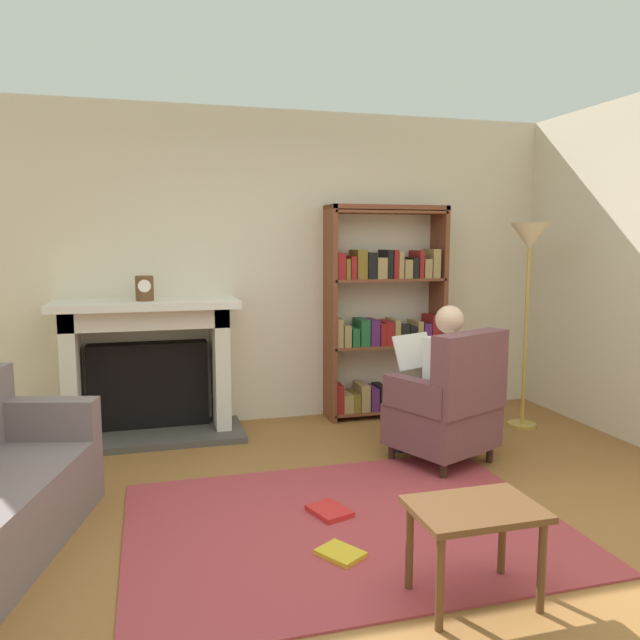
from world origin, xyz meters
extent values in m
plane|color=#8F5F2F|center=(0.00, 0.00, 0.00)|extent=(14.00, 14.00, 0.00)
cube|color=beige|center=(0.00, 2.55, 1.35)|extent=(5.60, 0.10, 2.70)
cube|color=beige|center=(2.65, 1.25, 1.35)|extent=(0.10, 5.20, 2.70)
cube|color=#9F383D|center=(0.00, 0.30, 0.01)|extent=(2.40, 1.80, 0.01)
cube|color=#4C4742|center=(-1.05, 2.18, 0.03)|extent=(1.48, 0.64, 0.05)
cube|color=black|center=(-1.05, 2.40, 0.40)|extent=(0.96, 0.20, 0.70)
cube|color=silver|center=(-1.63, 2.28, 0.53)|extent=(0.12, 0.44, 1.06)
cube|color=silver|center=(-0.47, 2.28, 0.53)|extent=(0.12, 0.44, 1.06)
cube|color=silver|center=(-1.05, 2.28, 0.98)|extent=(1.28, 0.44, 0.16)
cube|color=silver|center=(-1.05, 2.22, 1.09)|extent=(1.44, 0.56, 0.06)
cylinder|color=brown|center=(-1.05, 2.20, 1.22)|extent=(0.14, 0.14, 0.20)
cylinder|color=white|center=(-1.05, 2.14, 1.24)|extent=(0.10, 0.01, 0.10)
cube|color=brown|center=(0.51, 2.34, 0.95)|extent=(0.04, 0.32, 1.89)
cube|color=brown|center=(1.54, 2.34, 0.95)|extent=(0.04, 0.32, 1.89)
cube|color=brown|center=(1.03, 2.34, 1.87)|extent=(1.08, 0.32, 0.04)
cube|color=brown|center=(1.03, 2.34, 0.06)|extent=(1.04, 0.32, 0.02)
cube|color=maroon|center=(0.57, 2.33, 0.20)|extent=(0.06, 0.26, 0.26)
cube|color=#997F4C|center=(0.64, 2.33, 0.15)|extent=(0.09, 0.26, 0.16)
cube|color=brown|center=(0.72, 2.33, 0.15)|extent=(0.06, 0.26, 0.16)
cube|color=#997F4C|center=(0.80, 2.33, 0.19)|extent=(0.08, 0.26, 0.24)
cube|color=#4C1E59|center=(0.89, 2.33, 0.17)|extent=(0.07, 0.26, 0.20)
cube|color=black|center=(0.98, 2.33, 0.18)|extent=(0.08, 0.26, 0.21)
cube|color=maroon|center=(1.05, 2.33, 0.17)|extent=(0.05, 0.26, 0.19)
cube|color=#997F4C|center=(1.10, 2.33, 0.16)|extent=(0.05, 0.26, 0.18)
cube|color=maroon|center=(1.17, 2.33, 0.17)|extent=(0.07, 0.26, 0.20)
cube|color=navy|center=(1.25, 2.33, 0.16)|extent=(0.09, 0.26, 0.19)
cube|color=#4C1E59|center=(1.33, 2.33, 0.15)|extent=(0.05, 0.26, 0.16)
cube|color=maroon|center=(1.39, 2.33, 0.16)|extent=(0.07, 0.26, 0.18)
cube|color=brown|center=(1.47, 2.33, 0.18)|extent=(0.07, 0.26, 0.22)
cube|color=brown|center=(1.03, 2.34, 0.65)|extent=(1.04, 0.32, 0.02)
cube|color=#997F4C|center=(0.56, 2.33, 0.79)|extent=(0.05, 0.26, 0.25)
cube|color=#997F4C|center=(0.63, 2.33, 0.76)|extent=(0.06, 0.26, 0.19)
cube|color=#1E592D|center=(0.71, 2.33, 0.74)|extent=(0.07, 0.26, 0.16)
cube|color=#1E592D|center=(0.79, 2.33, 0.78)|extent=(0.08, 0.26, 0.23)
cube|color=#4C1E59|center=(0.89, 2.33, 0.78)|extent=(0.08, 0.26, 0.23)
cube|color=maroon|center=(0.96, 2.33, 0.76)|extent=(0.05, 0.26, 0.19)
cube|color=maroon|center=(1.03, 2.33, 0.77)|extent=(0.07, 0.26, 0.21)
cube|color=#997F4C|center=(1.10, 2.33, 0.78)|extent=(0.05, 0.26, 0.22)
cube|color=black|center=(1.17, 2.33, 0.75)|extent=(0.08, 0.26, 0.17)
cube|color=black|center=(1.25, 2.33, 0.74)|extent=(0.07, 0.26, 0.16)
cube|color=#997F4C|center=(1.32, 2.33, 0.76)|extent=(0.05, 0.26, 0.20)
cube|color=#4C1E59|center=(1.39, 2.33, 0.75)|extent=(0.07, 0.26, 0.18)
cube|color=maroon|center=(1.47, 2.33, 0.79)|extent=(0.08, 0.26, 0.25)
cube|color=brown|center=(1.03, 2.34, 1.24)|extent=(1.04, 0.32, 0.02)
cube|color=maroon|center=(0.57, 2.33, 1.37)|extent=(0.07, 0.26, 0.23)
cube|color=brown|center=(0.63, 2.33, 1.34)|extent=(0.04, 0.26, 0.18)
cube|color=maroon|center=(0.68, 2.33, 1.35)|extent=(0.05, 0.26, 0.20)
cube|color=brown|center=(0.76, 2.33, 1.38)|extent=(0.09, 0.26, 0.25)
cube|color=black|center=(0.85, 2.33, 1.37)|extent=(0.08, 0.26, 0.23)
cube|color=#997F4C|center=(0.94, 2.33, 1.35)|extent=(0.09, 0.26, 0.18)
cube|color=black|center=(1.02, 2.33, 1.38)|extent=(0.05, 0.26, 0.25)
cube|color=maroon|center=(1.07, 2.33, 1.38)|extent=(0.04, 0.26, 0.25)
cube|color=#997F4C|center=(1.12, 2.33, 1.37)|extent=(0.05, 0.26, 0.24)
cube|color=#997F4C|center=(1.19, 2.33, 1.34)|extent=(0.07, 0.26, 0.16)
cube|color=black|center=(1.26, 2.33, 1.35)|extent=(0.05, 0.26, 0.18)
cube|color=maroon|center=(1.31, 2.33, 1.38)|extent=(0.04, 0.26, 0.25)
cube|color=#997F4C|center=(1.38, 2.33, 1.34)|extent=(0.07, 0.26, 0.17)
cube|color=#997F4C|center=(1.46, 2.33, 1.38)|extent=(0.07, 0.26, 0.26)
cube|color=brown|center=(1.03, 2.34, 1.83)|extent=(1.04, 0.32, 0.02)
cylinder|color=#331E14|center=(1.12, 1.42, 0.06)|extent=(0.05, 0.05, 0.12)
cylinder|color=#331E14|center=(0.65, 1.22, 0.06)|extent=(0.05, 0.05, 0.12)
cylinder|color=#331E14|center=(1.31, 0.98, 0.06)|extent=(0.05, 0.05, 0.12)
cylinder|color=#331E14|center=(0.84, 0.78, 0.06)|extent=(0.05, 0.05, 0.12)
cube|color=brown|center=(0.98, 1.10, 0.27)|extent=(0.83, 0.81, 0.30)
cube|color=brown|center=(1.08, 0.88, 0.70)|extent=(0.65, 0.40, 0.55)
cube|color=brown|center=(1.23, 1.21, 0.53)|extent=(0.33, 0.54, 0.22)
cube|color=brown|center=(0.73, 0.99, 0.53)|extent=(0.33, 0.54, 0.22)
cube|color=white|center=(1.00, 1.06, 0.67)|extent=(0.37, 0.31, 0.50)
sphere|color=#D8AD8C|center=(1.00, 1.06, 1.04)|extent=(0.20, 0.20, 0.20)
cube|color=#191E3F|center=(0.99, 1.27, 0.47)|extent=(0.27, 0.41, 0.12)
cube|color=#191E3F|center=(0.85, 1.21, 0.47)|extent=(0.27, 0.41, 0.12)
cylinder|color=#191E3F|center=(0.92, 1.45, 0.21)|extent=(0.10, 0.10, 0.42)
cylinder|color=#191E3F|center=(0.77, 1.38, 0.21)|extent=(0.10, 0.10, 0.42)
cube|color=white|center=(0.87, 1.36, 0.77)|extent=(0.37, 0.24, 0.25)
cube|color=slate|center=(-1.69, 1.12, 0.52)|extent=(0.72, 0.33, 0.24)
cube|color=brown|center=(0.32, -0.54, 0.43)|extent=(0.56, 0.39, 0.03)
cylinder|color=brown|center=(0.08, -0.70, 0.21)|extent=(0.04, 0.04, 0.41)
cylinder|color=brown|center=(0.56, -0.70, 0.21)|extent=(0.04, 0.04, 0.41)
cylinder|color=brown|center=(0.08, -0.39, 0.21)|extent=(0.04, 0.04, 0.41)
cylinder|color=brown|center=(0.56, -0.39, 0.21)|extent=(0.04, 0.04, 0.41)
cube|color=red|center=(-0.05, 0.45, 0.03)|extent=(0.25, 0.29, 0.03)
cube|color=gold|center=(-0.13, -0.03, 0.02)|extent=(0.26, 0.28, 0.02)
cylinder|color=#B7933F|center=(2.03, 1.68, 0.01)|extent=(0.24, 0.24, 0.03)
cylinder|color=#B7933F|center=(2.03, 1.68, 0.78)|extent=(0.03, 0.03, 1.49)
cone|color=beige|center=(2.03, 1.68, 1.62)|extent=(0.32, 0.32, 0.22)
camera|label=1|loc=(-1.02, -2.85, 1.59)|focal=34.90mm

